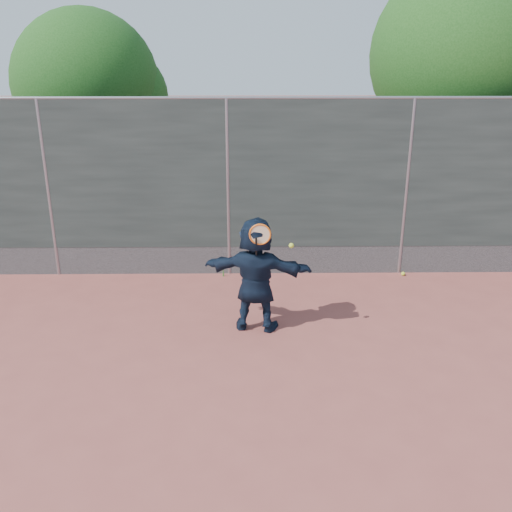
{
  "coord_description": "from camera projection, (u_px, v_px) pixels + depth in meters",
  "views": [
    {
      "loc": [
        0.35,
        -5.83,
        3.81
      ],
      "look_at": [
        0.44,
        1.44,
        1.09
      ],
      "focal_mm": 40.0,
      "sensor_mm": 36.0,
      "label": 1
    }
  ],
  "objects": [
    {
      "name": "fence",
      "position": [
        228.0,
        185.0,
        9.51
      ],
      "size": [
        20.0,
        0.06,
        3.03
      ],
      "color": "#38423D",
      "rests_on": "ground"
    },
    {
      "name": "ball_ground",
      "position": [
        403.0,
        274.0,
        9.95
      ],
      "size": [
        0.07,
        0.07,
        0.07
      ],
      "primitive_type": "sphere",
      "color": "#C8E132",
      "rests_on": "ground"
    },
    {
      "name": "ground",
      "position": [
        220.0,
        384.0,
        6.79
      ],
      "size": [
        80.0,
        80.0,
        0.0
      ],
      "primitive_type": "plane",
      "color": "#9E4C42",
      "rests_on": "ground"
    },
    {
      "name": "weed_clump",
      "position": [
        246.0,
        268.0,
        9.92
      ],
      "size": [
        0.68,
        0.07,
        0.3
      ],
      "color": "#387226",
      "rests_on": "ground"
    },
    {
      "name": "tree_right",
      "position": [
        472.0,
        61.0,
        11.01
      ],
      "size": [
        3.78,
        3.6,
        5.39
      ],
      "color": "#382314",
      "rests_on": "ground"
    },
    {
      "name": "player",
      "position": [
        256.0,
        274.0,
        7.86
      ],
      "size": [
        1.58,
        0.76,
        1.64
      ],
      "primitive_type": "imported",
      "rotation": [
        0.0,
        0.0,
        2.96
      ],
      "color": "#121E32",
      "rests_on": "ground"
    },
    {
      "name": "tree_left",
      "position": [
        95.0,
        88.0,
        11.86
      ],
      "size": [
        3.15,
        3.0,
        4.53
      ],
      "color": "#382314",
      "rests_on": "ground"
    },
    {
      "name": "swing_action",
      "position": [
        263.0,
        237.0,
        7.45
      ],
      "size": [
        0.59,
        0.17,
        0.51
      ],
      "color": "orange",
      "rests_on": "ground"
    }
  ]
}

